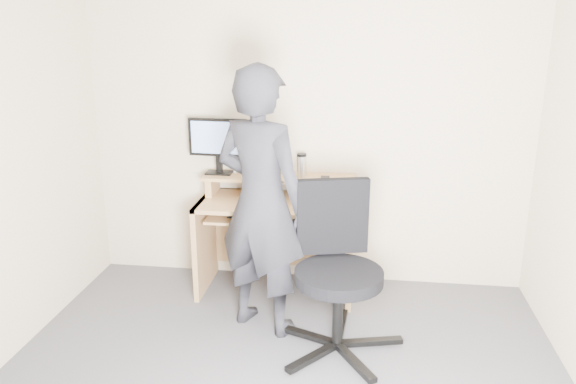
% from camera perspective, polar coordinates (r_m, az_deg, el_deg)
% --- Properties ---
extents(back_wall, '(3.50, 0.02, 2.50)m').
position_cam_1_polar(back_wall, '(4.46, 1.92, 6.27)').
color(back_wall, beige).
rests_on(back_wall, ground).
extents(desk, '(1.20, 0.60, 0.91)m').
position_cam_1_polar(desk, '(4.45, -1.02, -3.11)').
color(desk, tan).
rests_on(desk, ground).
extents(monitor, '(0.47, 0.13, 0.44)m').
position_cam_1_polar(monitor, '(4.45, -7.15, 5.18)').
color(monitor, black).
rests_on(monitor, desk).
extents(external_drive, '(0.10, 0.14, 0.20)m').
position_cam_1_polar(external_drive, '(4.44, -3.08, 3.04)').
color(external_drive, black).
rests_on(external_drive, desk).
extents(travel_mug, '(0.09, 0.09, 0.16)m').
position_cam_1_polar(travel_mug, '(4.37, 1.39, 2.61)').
color(travel_mug, silver).
rests_on(travel_mug, desk).
extents(smartphone, '(0.08, 0.14, 0.01)m').
position_cam_1_polar(smartphone, '(4.33, 3.80, 1.39)').
color(smartphone, black).
rests_on(smartphone, desk).
extents(charger, '(0.05, 0.05, 0.03)m').
position_cam_1_polar(charger, '(4.33, -2.72, 1.57)').
color(charger, black).
rests_on(charger, desk).
extents(headphones, '(0.20, 0.19, 0.06)m').
position_cam_1_polar(headphones, '(4.53, -4.51, 2.10)').
color(headphones, silver).
rests_on(headphones, desk).
extents(keyboard, '(0.47, 0.22, 0.03)m').
position_cam_1_polar(keyboard, '(4.28, -2.92, -2.31)').
color(keyboard, black).
rests_on(keyboard, desk).
extents(mouse, '(0.11, 0.08, 0.04)m').
position_cam_1_polar(mouse, '(4.18, 2.45, -1.26)').
color(mouse, black).
rests_on(mouse, desk).
extents(office_chair, '(0.85, 0.83, 1.07)m').
position_cam_1_polar(office_chair, '(3.65, 4.94, -7.18)').
color(office_chair, black).
rests_on(office_chair, ground).
extents(person, '(0.79, 0.67, 1.83)m').
position_cam_1_polar(person, '(3.75, -2.77, -1.06)').
color(person, black).
rests_on(person, ground).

